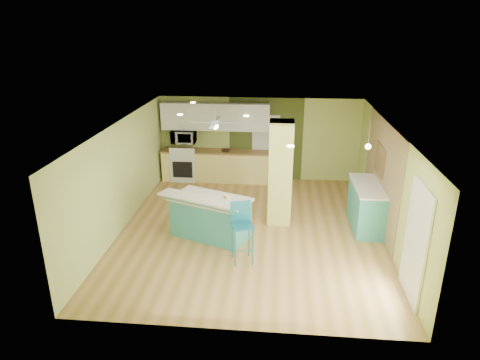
% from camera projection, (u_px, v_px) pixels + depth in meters
% --- Properties ---
extents(floor, '(6.00, 7.00, 0.01)m').
position_uv_depth(floor, '(251.00, 229.00, 10.06)').
color(floor, olive).
rests_on(floor, ground).
extents(ceiling, '(6.00, 7.00, 0.01)m').
position_uv_depth(ceiling, '(252.00, 125.00, 9.18)').
color(ceiling, white).
rests_on(ceiling, wall_back).
extents(wall_back, '(6.00, 0.01, 2.50)m').
position_uv_depth(wall_back, '(259.00, 139.00, 12.89)').
color(wall_back, '#B4C268').
rests_on(wall_back, floor).
extents(wall_front, '(6.00, 0.01, 2.50)m').
position_uv_depth(wall_front, '(235.00, 262.00, 6.35)').
color(wall_front, '#B4C268').
rests_on(wall_front, floor).
extents(wall_left, '(0.01, 7.00, 2.50)m').
position_uv_depth(wall_left, '(122.00, 175.00, 9.88)').
color(wall_left, '#B4C268').
rests_on(wall_left, floor).
extents(wall_right, '(0.01, 7.00, 2.50)m').
position_uv_depth(wall_right, '(388.00, 184.00, 9.36)').
color(wall_right, '#B4C268').
rests_on(wall_right, floor).
extents(wood_panel, '(0.02, 3.40, 2.50)m').
position_uv_depth(wood_panel, '(381.00, 175.00, 9.92)').
color(wood_panel, '#876F4D').
rests_on(wood_panel, floor).
extents(olive_accent, '(2.20, 0.02, 2.50)m').
position_uv_depth(olive_accent, '(266.00, 139.00, 12.85)').
color(olive_accent, '#404B1E').
rests_on(olive_accent, floor).
extents(interior_door, '(0.82, 0.05, 2.00)m').
position_uv_depth(interior_door, '(266.00, 148.00, 12.92)').
color(interior_door, silver).
rests_on(interior_door, floor).
extents(french_door, '(0.04, 1.08, 2.10)m').
position_uv_depth(french_door, '(415.00, 243.00, 7.29)').
color(french_door, white).
rests_on(french_door, floor).
extents(column, '(0.55, 0.55, 2.50)m').
position_uv_depth(column, '(280.00, 173.00, 10.03)').
color(column, '#C7CA5E').
rests_on(column, floor).
extents(kitchen_run, '(3.25, 0.63, 0.94)m').
position_uv_depth(kitchen_run, '(216.00, 165.00, 12.99)').
color(kitchen_run, '#ECDB7B').
rests_on(kitchen_run, floor).
extents(stove, '(0.76, 0.66, 1.08)m').
position_uv_depth(stove, '(185.00, 165.00, 13.07)').
color(stove, silver).
rests_on(stove, floor).
extents(upper_cabinets, '(3.20, 0.34, 0.80)m').
position_uv_depth(upper_cabinets, '(215.00, 117.00, 12.58)').
color(upper_cabinets, silver).
rests_on(upper_cabinets, wall_back).
extents(microwave, '(0.70, 0.48, 0.39)m').
position_uv_depth(microwave, '(184.00, 137.00, 12.76)').
color(microwave, white).
rests_on(microwave, wall_back).
extents(ceiling_fan, '(1.41, 1.41, 0.61)m').
position_uv_depth(ceiling_fan, '(215.00, 123.00, 11.29)').
color(ceiling_fan, silver).
rests_on(ceiling_fan, ceiling).
extents(pendant_lamp, '(0.14, 0.14, 0.69)m').
position_uv_depth(pendant_lamp, '(368.00, 146.00, 9.87)').
color(pendant_lamp, silver).
rests_on(pendant_lamp, ceiling).
extents(wall_decor, '(0.03, 0.90, 0.70)m').
position_uv_depth(wall_decor, '(380.00, 160.00, 10.00)').
color(wall_decor, brown).
rests_on(wall_decor, wood_panel).
extents(peninsula, '(2.13, 1.68, 1.06)m').
position_uv_depth(peninsula, '(210.00, 216.00, 9.59)').
color(peninsula, teal).
rests_on(peninsula, floor).
extents(bar_stool, '(0.51, 0.51, 1.26)m').
position_uv_depth(bar_stool, '(242.00, 222.00, 8.52)').
color(bar_stool, '#1D6F86').
rests_on(bar_stool, floor).
extents(side_counter, '(0.70, 1.64, 1.06)m').
position_uv_depth(side_counter, '(367.00, 206.00, 10.03)').
color(side_counter, teal).
rests_on(side_counter, floor).
extents(fruit_bowl, '(0.30, 0.30, 0.07)m').
position_uv_depth(fruit_bowl, '(226.00, 150.00, 12.73)').
color(fruit_bowl, '#331D14').
rests_on(fruit_bowl, kitchen_run).
extents(canister, '(0.14, 0.14, 0.16)m').
position_uv_depth(canister, '(227.00, 198.00, 9.26)').
color(canister, gold).
rests_on(canister, peninsula).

